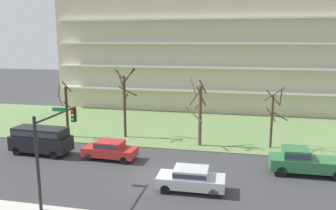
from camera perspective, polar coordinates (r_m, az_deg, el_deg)
name	(u,v)px	position (r m, az deg, el deg)	size (l,w,h in m)	color
ground	(160,176)	(25.00, -1.30, -11.91)	(160.00, 160.00, 0.00)	#38383A
grass_lawn_strip	(189,127)	(38.05, 3.58, -3.80)	(80.00, 16.00, 0.08)	#66844C
apartment_building	(203,54)	(49.75, 5.95, 8.65)	(40.71, 11.00, 15.53)	beige
tree_far_left	(66,109)	(35.11, -16.87, -0.72)	(1.61, 1.29, 5.78)	#423023
tree_left	(125,101)	(33.63, -7.32, 0.76)	(2.26, 2.45, 7.06)	#423023
tree_center	(199,111)	(30.82, 5.33, -1.06)	(1.95, 2.44, 6.44)	brown
tree_right	(273,117)	(31.50, 17.38, -1.94)	(2.06, 2.46, 5.59)	#423023
van_black_near_left	(41,138)	(31.03, -20.79, -5.33)	(5.30, 2.29, 2.36)	black
pickup_green_center_left	(304,161)	(26.83, 22.15, -8.80)	(5.42, 2.05, 1.95)	#2D6B3D
sedan_silver_center_right	(191,178)	(22.42, 3.91, -12.30)	(4.43, 1.87, 1.57)	#B7BABF
sedan_red_near_right	(110,149)	(28.34, -9.83, -7.39)	(4.48, 2.00, 1.57)	#B22828
traffic_signal_mast	(53,139)	(21.37, -18.97, -5.51)	(0.90, 4.80, 5.66)	black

